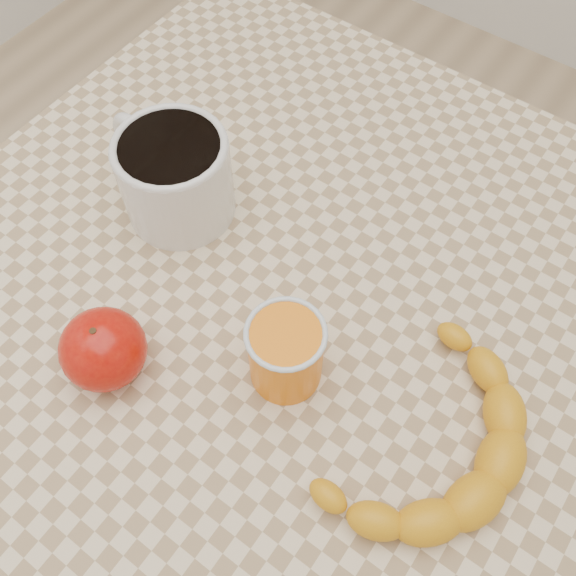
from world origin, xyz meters
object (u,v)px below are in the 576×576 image
Objects in this scene: coffee_mug at (173,173)px; orange_juice_glass at (286,353)px; table at (288,336)px; apple at (103,349)px; banana at (430,443)px.

orange_juice_glass is at bearing -23.92° from coffee_mug.
apple reaches higher than table.
apple reaches higher than banana.
coffee_mug is 1.73× the size of apple.
orange_juice_glass is (0.05, -0.07, 0.13)m from table.
banana is (0.28, 0.10, -0.02)m from apple.
table is 4.61× the size of coffee_mug.
table is 0.22m from apple.
apple is at bearing -145.54° from banana.
coffee_mug is 0.37m from banana.
table is at bearing 178.24° from banana.
banana is at bearing -13.02° from coffee_mug.
table is at bearing 59.64° from apple.
table is 2.70× the size of banana.
orange_juice_glass is at bearing 33.35° from apple.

